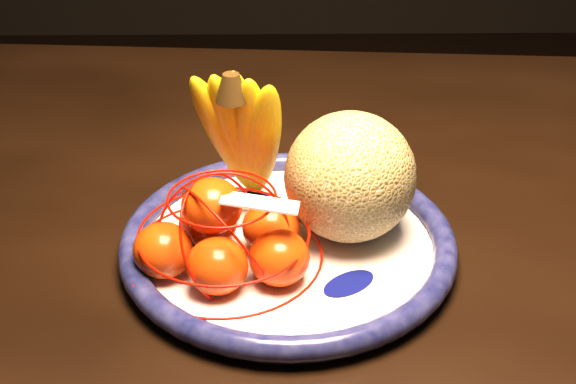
{
  "coord_description": "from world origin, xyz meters",
  "views": [
    {
      "loc": [
        0.1,
        -0.9,
        1.19
      ],
      "look_at": [
        0.11,
        -0.22,
        0.77
      ],
      "focal_mm": 50.0,
      "sensor_mm": 36.0,
      "label": 1
    }
  ],
  "objects_px": {
    "cantaloupe": "(350,177)",
    "fruit_bowl": "(288,244)",
    "banana_bunch": "(244,131)",
    "dining_table": "(203,234)",
    "mandarin_bag": "(225,238)"
  },
  "relations": [
    {
      "from": "dining_table",
      "to": "fruit_bowl",
      "type": "xyz_separation_m",
      "value": [
        0.1,
        -0.15,
        0.09
      ]
    },
    {
      "from": "mandarin_bag",
      "to": "dining_table",
      "type": "bearing_deg",
      "value": 102.88
    },
    {
      "from": "dining_table",
      "to": "fruit_bowl",
      "type": "bearing_deg",
      "value": -50.67
    },
    {
      "from": "cantaloupe",
      "to": "dining_table",
      "type": "bearing_deg",
      "value": 143.11
    },
    {
      "from": "dining_table",
      "to": "banana_bunch",
      "type": "bearing_deg",
      "value": -48.32
    },
    {
      "from": "dining_table",
      "to": "banana_bunch",
      "type": "height_order",
      "value": "banana_bunch"
    },
    {
      "from": "mandarin_bag",
      "to": "banana_bunch",
      "type": "bearing_deg",
      "value": 80.76
    },
    {
      "from": "fruit_bowl",
      "to": "banana_bunch",
      "type": "relative_size",
      "value": 1.84
    },
    {
      "from": "dining_table",
      "to": "banana_bunch",
      "type": "xyz_separation_m",
      "value": [
        0.06,
        -0.08,
        0.18
      ]
    },
    {
      "from": "fruit_bowl",
      "to": "dining_table",
      "type": "bearing_deg",
      "value": 125.14
    },
    {
      "from": "fruit_bowl",
      "to": "mandarin_bag",
      "type": "distance_m",
      "value": 0.08
    },
    {
      "from": "fruit_bowl",
      "to": "cantaloupe",
      "type": "bearing_deg",
      "value": 19.19
    },
    {
      "from": "fruit_bowl",
      "to": "mandarin_bag",
      "type": "height_order",
      "value": "mandarin_bag"
    },
    {
      "from": "cantaloupe",
      "to": "fruit_bowl",
      "type": "bearing_deg",
      "value": -160.81
    },
    {
      "from": "fruit_bowl",
      "to": "cantaloupe",
      "type": "relative_size",
      "value": 2.57
    }
  ]
}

